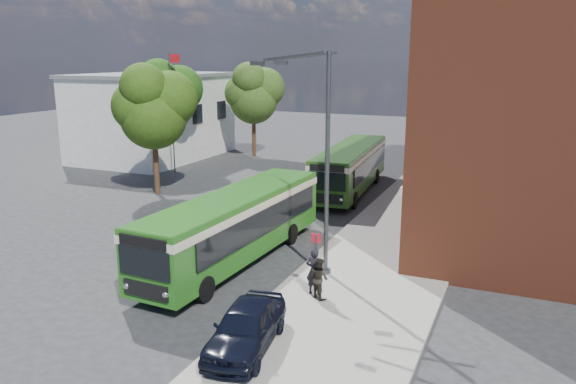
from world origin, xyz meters
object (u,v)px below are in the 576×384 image
at_px(bus_front, 235,221).
at_px(bus_rear, 350,165).
at_px(street_lamp, 319,161).
at_px(parked_car, 246,327).

bearing_deg(bus_front, bus_rear, 87.03).
xyz_separation_m(street_lamp, bus_rear, (-3.09, 14.45, -2.96)).
distance_m(bus_rear, parked_car, 21.48).
xyz_separation_m(bus_front, parked_car, (4.06, -6.80, -0.97)).
relative_size(street_lamp, parked_car, 2.15).
height_order(street_lamp, bus_front, street_lamp).
bearing_deg(parked_car, bus_rear, 90.31).
distance_m(street_lamp, bus_rear, 15.07).
bearing_deg(bus_rear, bus_front, -92.97).
relative_size(street_lamp, bus_rear, 0.74).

